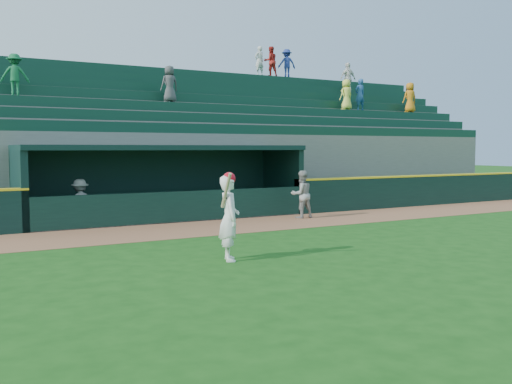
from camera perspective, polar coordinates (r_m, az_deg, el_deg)
ground at (r=12.63m, az=3.62°, el=-6.37°), size 120.00×120.00×0.00m
warning_track at (r=16.89m, az=-5.57°, el=-3.64°), size 40.00×3.00×0.01m
field_wall_right at (r=25.56m, az=18.69°, el=0.21°), size 15.50×0.30×1.20m
wall_stripe_right at (r=25.52m, az=18.72°, el=1.62°), size 15.50×0.32×0.06m
dugout_player_front at (r=19.29m, az=4.58°, el=-0.24°), size 0.83×0.67×1.61m
dugout_player_inside at (r=18.06m, az=-17.17°, el=-1.01°), size 1.00×0.67×1.44m
dugout at (r=19.62m, az=-9.31°, el=1.41°), size 9.40×2.80×2.46m
stands at (r=23.93m, az=-13.19°, el=4.38°), size 34.50×6.25×7.61m
batter_at_plate at (r=11.95m, az=-2.70°, el=-2.45°), size 0.61×0.86×1.88m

